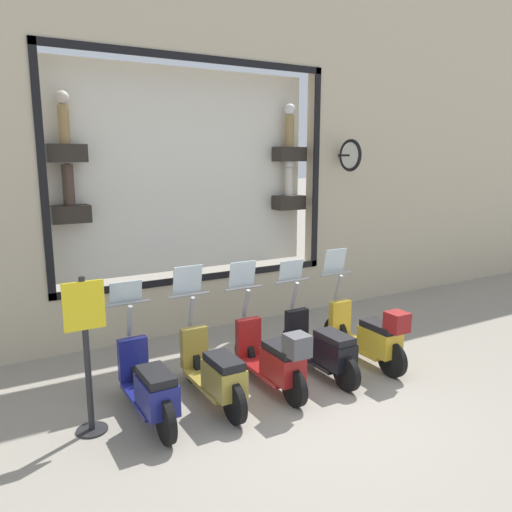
% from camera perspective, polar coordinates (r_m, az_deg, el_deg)
% --- Properties ---
extents(ground_plane, '(120.00, 120.00, 0.00)m').
position_cam_1_polar(ground_plane, '(6.67, 6.28, -16.77)').
color(ground_plane, gray).
extents(building_facade, '(1.24, 36.00, 7.76)m').
position_cam_1_polar(building_facade, '(9.08, -7.27, 16.30)').
color(building_facade, beige).
rests_on(building_facade, ground_plane).
extents(scooter_yellow_0, '(1.80, 0.60, 1.67)m').
position_cam_1_polar(scooter_yellow_0, '(7.84, 12.82, -8.80)').
color(scooter_yellow_0, black).
rests_on(scooter_yellow_0, ground_plane).
extents(scooter_black_1, '(1.80, 0.60, 1.58)m').
position_cam_1_polar(scooter_black_1, '(7.38, 7.53, -10.34)').
color(scooter_black_1, black).
rests_on(scooter_black_1, ground_plane).
extents(scooter_red_2, '(1.80, 0.61, 1.65)m').
position_cam_1_polar(scooter_red_2, '(6.86, 2.05, -11.56)').
color(scooter_red_2, black).
rests_on(scooter_red_2, ground_plane).
extents(scooter_olive_3, '(1.80, 0.60, 1.67)m').
position_cam_1_polar(scooter_olive_3, '(6.55, -4.80, -13.04)').
color(scooter_olive_3, black).
rests_on(scooter_olive_3, ground_plane).
extents(scooter_navy_4, '(1.81, 0.60, 1.56)m').
position_cam_1_polar(scooter_navy_4, '(6.27, -12.12, -14.42)').
color(scooter_navy_4, black).
rests_on(scooter_navy_4, ground_plane).
extents(shop_sign_post, '(0.36, 0.45, 1.84)m').
position_cam_1_polar(shop_sign_post, '(6.00, -18.79, -10.09)').
color(shop_sign_post, '#232326').
rests_on(shop_sign_post, ground_plane).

